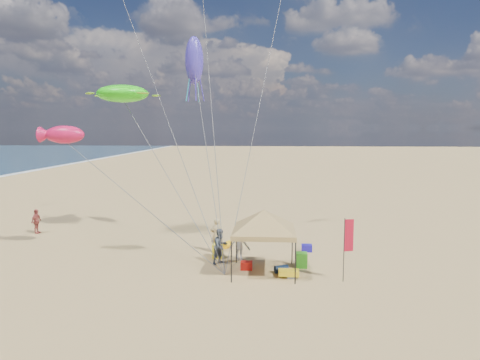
% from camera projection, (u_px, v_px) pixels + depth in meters
% --- Properties ---
extents(ground, '(280.00, 280.00, 0.00)m').
position_uv_depth(ground, '(235.00, 280.00, 18.61)').
color(ground, tan).
rests_on(ground, ground).
extents(canopy_tent, '(5.46, 5.46, 3.36)m').
position_uv_depth(canopy_tent, '(264.00, 212.00, 19.21)').
color(canopy_tent, black).
rests_on(canopy_tent, ground).
extents(feather_flag, '(0.42, 0.12, 2.77)m').
position_uv_depth(feather_flag, '(348.00, 239.00, 18.21)').
color(feather_flag, black).
rests_on(feather_flag, ground).
extents(cooler_red, '(0.54, 0.38, 0.38)m').
position_uv_depth(cooler_red, '(246.00, 266.00, 19.95)').
color(cooler_red, red).
rests_on(cooler_red, ground).
extents(cooler_blue, '(0.54, 0.38, 0.38)m').
position_uv_depth(cooler_blue, '(307.00, 248.00, 22.88)').
color(cooler_blue, '#1C139F').
rests_on(cooler_blue, ground).
extents(bag_navy, '(0.69, 0.54, 0.36)m').
position_uv_depth(bag_navy, '(281.00, 269.00, 19.49)').
color(bag_navy, black).
rests_on(bag_navy, ground).
extents(bag_orange, '(0.54, 0.69, 0.36)m').
position_uv_depth(bag_orange, '(227.00, 245.00, 23.58)').
color(bag_orange, '#FFB70E').
rests_on(bag_orange, ground).
extents(chair_green, '(0.50, 0.50, 0.70)m').
position_uv_depth(chair_green, '(302.00, 260.00, 20.27)').
color(chair_green, '#2E8B19').
rests_on(chair_green, ground).
extents(chair_yellow, '(0.50, 0.50, 0.70)m').
position_uv_depth(chair_yellow, '(218.00, 251.00, 21.76)').
color(chair_yellow, yellow).
rests_on(chair_yellow, ground).
extents(crate_grey, '(0.34, 0.30, 0.28)m').
position_uv_depth(crate_grey, '(291.00, 275.00, 18.85)').
color(crate_grey, slate).
rests_on(crate_grey, ground).
extents(beach_cart, '(0.90, 0.50, 0.24)m').
position_uv_depth(beach_cart, '(289.00, 273.00, 18.94)').
color(beach_cart, yellow).
rests_on(beach_cart, ground).
extents(person_near_a, '(0.73, 0.54, 1.84)m').
position_uv_depth(person_near_a, '(216.00, 235.00, 22.66)').
color(person_near_a, tan).
rests_on(person_near_a, ground).
extents(person_near_b, '(1.04, 1.06, 1.72)m').
position_uv_depth(person_near_b, '(221.00, 246.00, 20.77)').
color(person_near_b, '#38424D').
rests_on(person_near_b, ground).
extents(person_near_c, '(1.16, 0.81, 1.63)m').
position_uv_depth(person_near_c, '(240.00, 244.00, 21.31)').
color(person_near_c, beige).
rests_on(person_near_c, ground).
extents(person_far_a, '(0.43, 0.93, 1.54)m').
position_uv_depth(person_far_a, '(36.00, 221.00, 26.75)').
color(person_far_a, '#A4453F').
rests_on(person_far_a, ground).
extents(turtle_kite, '(3.12, 2.53, 1.01)m').
position_uv_depth(turtle_kite, '(122.00, 94.00, 25.07)').
color(turtle_kite, '#26EC10').
rests_on(turtle_kite, ground).
extents(fish_kite, '(2.21, 1.53, 0.89)m').
position_uv_depth(fish_kite, '(65.00, 135.00, 21.49)').
color(fish_kite, '#D41348').
rests_on(fish_kite, ground).
extents(squid_kite, '(1.16, 1.16, 2.66)m').
position_uv_depth(squid_kite, '(194.00, 61.00, 24.08)').
color(squid_kite, '#4133B6').
rests_on(squid_kite, ground).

